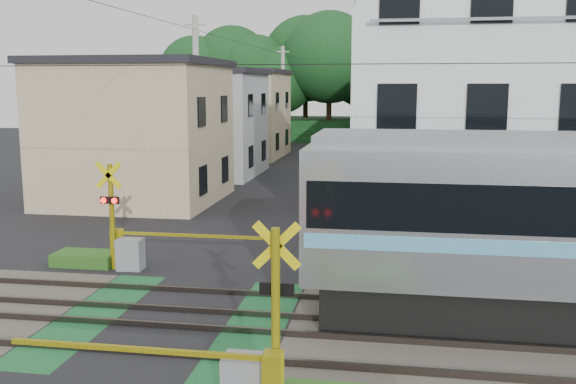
% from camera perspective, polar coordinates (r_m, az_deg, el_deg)
% --- Properties ---
extents(ground, '(120.00, 120.00, 0.00)m').
position_cam_1_polar(ground, '(14.72, -10.22, -11.15)').
color(ground, black).
extents(track_bed, '(120.00, 120.00, 0.14)m').
position_cam_1_polar(track_bed, '(14.71, -10.23, -11.01)').
color(track_bed, '#47423A').
rests_on(track_bed, ground).
extents(crossing_signal_near, '(4.74, 0.65, 3.09)m').
position_cam_1_polar(crossing_signal_near, '(10.53, -3.44, -15.44)').
color(crossing_signal_near, yellow).
rests_on(crossing_signal_near, ground).
extents(crossing_signal_far, '(4.74, 0.65, 3.09)m').
position_cam_1_polar(crossing_signal_far, '(18.69, -14.04, -4.56)').
color(crossing_signal_far, yellow).
rests_on(crossing_signal_far, ground).
extents(apartment_block, '(10.20, 8.36, 9.30)m').
position_cam_1_polar(apartment_block, '(22.77, 19.06, 7.70)').
color(apartment_block, white).
rests_on(apartment_block, ground).
extents(houses_row, '(22.07, 31.35, 6.80)m').
position_cam_1_polar(houses_row, '(39.18, 2.81, 6.64)').
color(houses_row, '#C1AE88').
rests_on(houses_row, ground).
extents(tree_hill, '(40.00, 13.33, 11.91)m').
position_cam_1_polar(tree_hill, '(61.42, 5.40, 10.33)').
color(tree_hill, '#15411A').
rests_on(tree_hill, ground).
extents(catenary, '(60.00, 5.04, 7.00)m').
position_cam_1_polar(catenary, '(13.13, 14.85, 2.81)').
color(catenary, '#2D2D33').
rests_on(catenary, ground).
extents(utility_poles, '(7.90, 42.00, 8.00)m').
position_cam_1_polar(utility_poles, '(36.45, 0.24, 7.76)').
color(utility_poles, '#A5A5A0').
rests_on(utility_poles, ground).
extents(pedestrian, '(0.66, 0.53, 1.58)m').
position_cam_1_polar(pedestrian, '(39.13, 2.93, 3.03)').
color(pedestrian, '#292F33').
rests_on(pedestrian, ground).
extents(weed_patches, '(10.25, 8.80, 0.40)m').
position_cam_1_polar(weed_patches, '(14.11, -3.50, -11.14)').
color(weed_patches, '#2D5E1E').
rests_on(weed_patches, ground).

